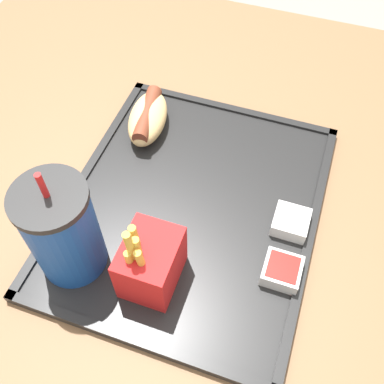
{
  "coord_description": "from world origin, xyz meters",
  "views": [
    {
      "loc": [
        -0.33,
        -0.1,
        1.27
      ],
      "look_at": [
        -0.0,
        0.02,
        0.78
      ],
      "focal_mm": 42.0,
      "sensor_mm": 36.0,
      "label": 1
    }
  ],
  "objects_px": {
    "hot_dog_far": "(148,117)",
    "sauce_cup_mayo": "(291,222)",
    "sauce_cup_ketchup": "(282,271)",
    "soda_cup": "(63,230)",
    "fries_carton": "(150,263)"
  },
  "relations": [
    {
      "from": "soda_cup",
      "to": "sauce_cup_ketchup",
      "type": "relative_size",
      "value": 3.81
    },
    {
      "from": "soda_cup",
      "to": "fries_carton",
      "type": "bearing_deg",
      "value": -85.26
    },
    {
      "from": "fries_carton",
      "to": "sauce_cup_ketchup",
      "type": "distance_m",
      "value": 0.16
    },
    {
      "from": "hot_dog_far",
      "to": "sauce_cup_mayo",
      "type": "distance_m",
      "value": 0.27
    },
    {
      "from": "hot_dog_far",
      "to": "fries_carton",
      "type": "height_order",
      "value": "fries_carton"
    },
    {
      "from": "sauce_cup_mayo",
      "to": "sauce_cup_ketchup",
      "type": "bearing_deg",
      "value": -176.81
    },
    {
      "from": "soda_cup",
      "to": "hot_dog_far",
      "type": "xyz_separation_m",
      "value": [
        0.25,
        -0.0,
        -0.05
      ]
    },
    {
      "from": "sauce_cup_mayo",
      "to": "sauce_cup_ketchup",
      "type": "height_order",
      "value": "same"
    },
    {
      "from": "soda_cup",
      "to": "hot_dog_far",
      "type": "distance_m",
      "value": 0.25
    },
    {
      "from": "fries_carton",
      "to": "sauce_cup_ketchup",
      "type": "bearing_deg",
      "value": -69.67
    },
    {
      "from": "hot_dog_far",
      "to": "sauce_cup_mayo",
      "type": "xyz_separation_m",
      "value": [
        -0.11,
        -0.25,
        -0.01
      ]
    },
    {
      "from": "fries_carton",
      "to": "sauce_cup_ketchup",
      "type": "height_order",
      "value": "fries_carton"
    },
    {
      "from": "soda_cup",
      "to": "sauce_cup_mayo",
      "type": "height_order",
      "value": "soda_cup"
    },
    {
      "from": "fries_carton",
      "to": "sauce_cup_ketchup",
      "type": "relative_size",
      "value": 2.7
    },
    {
      "from": "soda_cup",
      "to": "sauce_cup_ketchup",
      "type": "distance_m",
      "value": 0.27
    }
  ]
}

